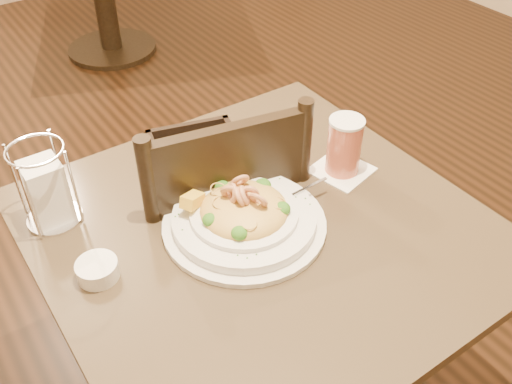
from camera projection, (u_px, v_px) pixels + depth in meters
main_table at (261, 294)px, 1.37m from camera, size 0.90×0.90×0.72m
dining_chair_near at (215, 231)px, 1.53m from camera, size 0.49×0.49×0.93m
pasta_bowl at (244, 215)px, 1.20m from camera, size 0.39×0.35×0.11m
drink_glass at (344, 146)px, 1.33m from camera, size 0.15×0.15×0.14m
bread_basket at (197, 154)px, 1.39m from camera, size 0.25×0.22×0.06m
napkin_caddy at (47, 190)px, 1.19m from camera, size 0.12×0.12×0.19m
side_plate at (265, 138)px, 1.47m from camera, size 0.18×0.18×0.01m
butter_ramekin at (98, 270)px, 1.10m from camera, size 0.10×0.10×0.04m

